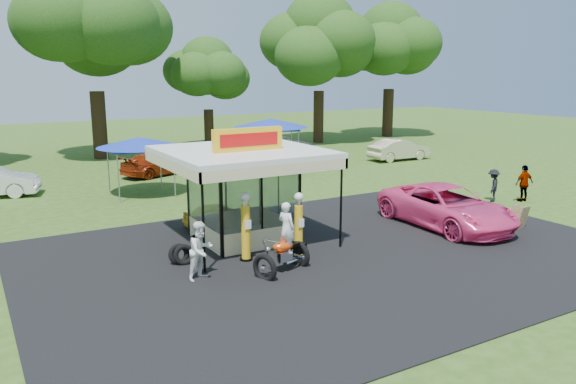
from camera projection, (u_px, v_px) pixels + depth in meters
name	position (u px, v px, depth m)	size (l,w,h in m)	color
ground	(372.00, 271.00, 17.43)	(120.00, 120.00, 0.00)	#2D4D18
asphalt_apron	(335.00, 253.00, 19.12)	(20.00, 14.00, 0.04)	black
gas_station_kiosk	(243.00, 193.00, 20.28)	(5.40, 5.40, 4.18)	white
gas_pump_left	(246.00, 228.00, 18.17)	(0.43, 0.43, 2.31)	black
gas_pump_right	(299.00, 227.00, 18.55)	(0.41, 0.41, 2.21)	black
motorcycle	(285.00, 244.00, 17.27)	(2.01, 1.47, 2.28)	black
spare_tires	(181.00, 255.00, 17.96)	(0.83, 0.50, 0.71)	black
a_frame_sign	(521.00, 217.00, 21.99)	(0.56, 0.54, 0.95)	#593819
kiosk_car	(219.00, 215.00, 22.42)	(1.13, 2.82, 0.96)	gold
pink_sedan	(447.00, 207.00, 22.25)	(2.76, 5.98, 1.66)	#FF458C
spectator_west	(201.00, 250.00, 16.61)	(0.87, 0.68, 1.79)	white
spectator_east_a	(493.00, 185.00, 26.62)	(1.01, 0.58, 1.56)	black
spectator_east_b	(524.00, 183.00, 26.61)	(1.03, 0.43, 1.76)	gray
bg_car_b	(158.00, 164.00, 33.41)	(1.88, 4.63, 1.34)	maroon
bg_car_d	(281.00, 146.00, 40.78)	(2.52, 5.47, 1.52)	#505052
bg_car_e	(399.00, 149.00, 39.05)	(1.56, 4.49, 1.48)	#BFBA92
tent_west	(139.00, 143.00, 27.74)	(4.15, 4.15, 2.90)	gray
tent_east	(271.00, 123.00, 34.63)	(4.61, 4.61, 3.23)	gray
oak_far_c	(93.00, 36.00, 38.21)	(11.30, 11.30, 13.32)	black
oak_far_d	(208.00, 79.00, 44.24)	(7.17, 7.17, 8.53)	black
oak_far_e	(319.00, 50.00, 47.23)	(10.32, 10.32, 12.28)	black
oak_far_f	(390.00, 53.00, 51.99)	(10.01, 10.01, 12.06)	black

